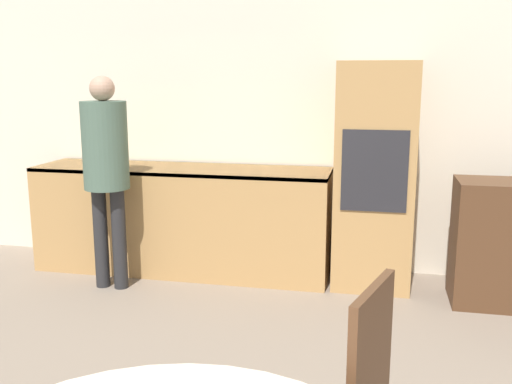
# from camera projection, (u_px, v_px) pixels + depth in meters

# --- Properties ---
(wall_back) EXTENTS (6.17, 0.05, 2.60)m
(wall_back) POSITION_uv_depth(u_px,v_px,m) (306.00, 117.00, 4.79)
(wall_back) COLOR silver
(wall_back) RESTS_ON ground_plane
(kitchen_counter) EXTENTS (2.48, 0.60, 0.89)m
(kitchen_counter) POSITION_uv_depth(u_px,v_px,m) (183.00, 218.00, 4.83)
(kitchen_counter) COLOR tan
(kitchen_counter) RESTS_ON ground_plane
(oven_unit) EXTENTS (0.60, 0.59, 1.75)m
(oven_unit) POSITION_uv_depth(u_px,v_px,m) (374.00, 176.00, 4.43)
(oven_unit) COLOR tan
(oven_unit) RESTS_ON ground_plane
(person_standing) EXTENTS (0.34, 0.34, 1.64)m
(person_standing) POSITION_uv_depth(u_px,v_px,m) (106.00, 160.00, 4.31)
(person_standing) COLOR #262628
(person_standing) RESTS_ON ground_plane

